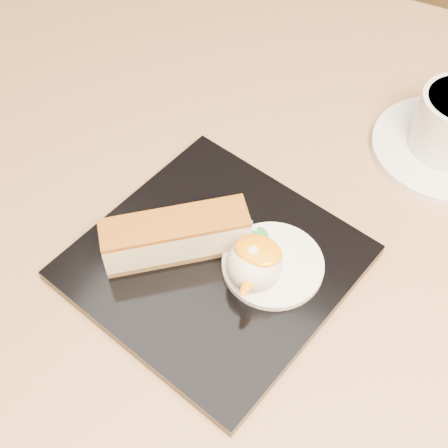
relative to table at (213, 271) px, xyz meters
The scene contains 9 objects.
ground 0.56m from the table, ahead, with size 5.00×5.00×0.00m, color brown.
table is the anchor object (origin of this frame).
dessert_plate 0.19m from the table, 61.86° to the right, with size 0.22×0.22×0.01m, color black.
cheesecake 0.21m from the table, 83.86° to the right, with size 0.12×0.11×0.04m.
cream_smear 0.21m from the table, 35.81° to the right, with size 0.09×0.09×0.01m, color white.
ice_cream_scoop 0.23m from the table, 46.23° to the right, with size 0.05×0.05×0.05m, color white.
mango_sauce 0.24m from the table, 44.90° to the right, with size 0.04×0.03×0.01m, color orange.
mint_sprig 0.19m from the table, 33.99° to the right, with size 0.03×0.02×0.00m.
saucer 0.29m from the table, 36.70° to the left, with size 0.15×0.15×0.01m, color white.
Camera 1 is at (0.18, -0.36, 1.19)m, focal length 50.00 mm.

